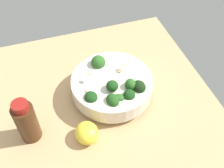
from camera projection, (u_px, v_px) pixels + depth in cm
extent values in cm
cube|color=tan|center=(94.00, 113.00, 70.77)|extent=(63.55, 63.55, 4.48)
cylinder|color=silver|center=(112.00, 92.00, 71.62)|extent=(11.49, 11.49, 1.44)
cylinder|color=silver|center=(112.00, 85.00, 69.46)|extent=(20.90, 20.90, 4.33)
cylinder|color=beige|center=(112.00, 80.00, 68.13)|extent=(18.19, 18.19, 0.80)
cylinder|color=#3C7A32|center=(112.00, 90.00, 66.38)|extent=(1.29, 1.18, 1.71)
ellipsoid|color=#194216|center=(112.00, 85.00, 65.12)|extent=(4.63, 4.98, 4.00)
cylinder|color=#589D47|center=(138.00, 91.00, 67.07)|extent=(1.61, 1.71, 1.76)
ellipsoid|color=black|center=(139.00, 87.00, 65.79)|extent=(4.79, 4.27, 3.94)
cylinder|color=#589D47|center=(91.00, 102.00, 65.17)|extent=(1.68, 1.80, 1.89)
ellipsoid|color=#194216|center=(91.00, 97.00, 63.85)|extent=(4.32, 4.01, 2.96)
cylinder|color=#589D47|center=(99.00, 67.00, 72.51)|extent=(1.55, 1.50, 1.78)
ellipsoid|color=#2D6023|center=(98.00, 62.00, 71.10)|extent=(5.92, 5.88, 4.38)
cylinder|color=#589D47|center=(129.00, 98.00, 65.22)|extent=(1.46, 1.55, 1.48)
ellipsoid|color=#194216|center=(129.00, 95.00, 64.18)|extent=(4.36, 4.26, 3.46)
cylinder|color=#4A8F3C|center=(119.00, 101.00, 65.01)|extent=(1.44, 1.35, 1.13)
ellipsoid|color=#2D6023|center=(119.00, 98.00, 64.10)|extent=(3.59, 3.73, 2.72)
cylinder|color=#589D47|center=(130.00, 89.00, 66.93)|extent=(1.78, 1.53, 1.55)
ellipsoid|color=#2D6023|center=(131.00, 85.00, 65.75)|extent=(4.31, 3.71, 3.81)
cylinder|color=#3C7A32|center=(113.00, 105.00, 64.23)|extent=(1.51, 1.36, 1.55)
ellipsoid|color=#23511C|center=(113.00, 100.00, 63.00)|extent=(4.46, 4.29, 3.81)
ellipsoid|color=#DBBC84|center=(89.00, 92.00, 64.93)|extent=(1.99, 1.99, 0.83)
ellipsoid|color=#DBBC84|center=(90.00, 74.00, 65.58)|extent=(1.92, 2.03, 0.83)
ellipsoid|color=#DBBC84|center=(125.00, 65.00, 68.97)|extent=(1.20, 1.95, 0.95)
ellipsoid|color=#DBBC84|center=(119.00, 71.00, 69.37)|extent=(1.68, 1.99, 1.10)
ellipsoid|color=yellow|center=(87.00, 133.00, 61.77)|extent=(6.46, 5.88, 4.21)
cylinder|color=#472814|center=(27.00, 123.00, 59.93)|extent=(4.82, 4.82, 10.42)
cylinder|color=maroon|center=(20.00, 106.00, 55.36)|extent=(3.52, 3.52, 1.74)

